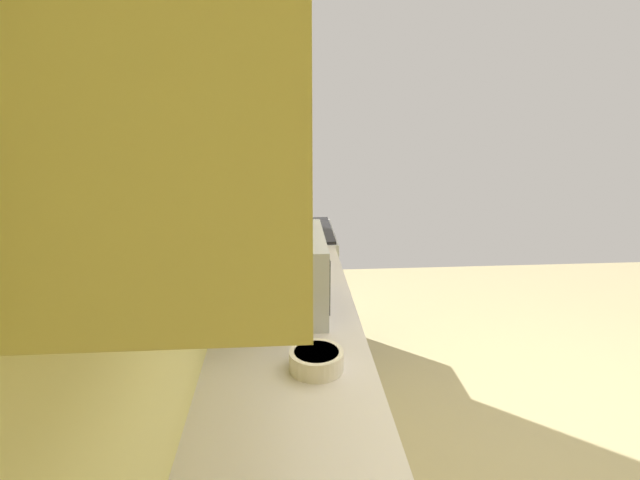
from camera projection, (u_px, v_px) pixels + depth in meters
wall_back at (185, 228)px, 1.74m from camera, size 4.05×0.12×2.66m
upper_cabinets at (229, 69)px, 1.23m from camera, size 1.72×0.33×0.63m
oven_range at (289, 290)px, 3.46m from camera, size 0.68×0.64×1.07m
microwave at (281, 272)px, 2.11m from camera, size 0.54×0.39×0.33m
bowl at (316, 359)px, 1.66m from camera, size 0.19×0.19×0.07m
kettle at (304, 253)px, 2.66m from camera, size 0.21×0.16×0.17m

